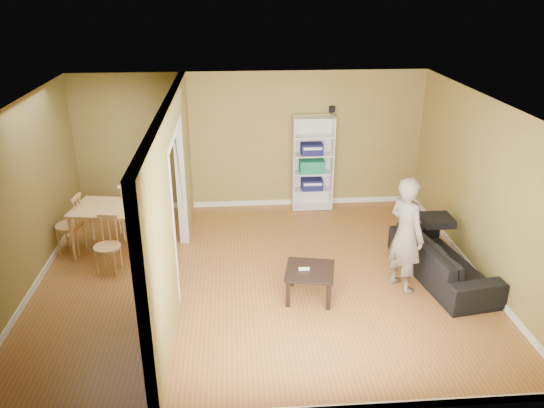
% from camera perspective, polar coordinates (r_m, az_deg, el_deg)
% --- Properties ---
extents(room_shell, '(6.50, 6.50, 6.50)m').
position_cam_1_polar(room_shell, '(7.41, -1.42, 0.77)').
color(room_shell, '#A35D3C').
rests_on(room_shell, ground).
extents(partition, '(0.22, 5.50, 2.60)m').
position_cam_1_polar(partition, '(7.46, -10.67, 0.49)').
color(partition, olive).
rests_on(partition, ground).
extents(wall_speaker, '(0.10, 0.10, 0.10)m').
position_cam_1_polar(wall_speaker, '(9.97, 6.48, 10.10)').
color(wall_speaker, black).
rests_on(wall_speaker, room_shell).
extents(sofa, '(2.15, 1.18, 0.78)m').
position_cam_1_polar(sofa, '(8.22, 17.95, -5.10)').
color(sofa, black).
rests_on(sofa, ground).
extents(person, '(0.89, 0.81, 1.98)m').
position_cam_1_polar(person, '(7.52, 14.31, -2.22)').
color(person, slate).
rests_on(person, ground).
extents(bookshelf, '(0.76, 0.33, 1.80)m').
position_cam_1_polar(bookshelf, '(10.09, 4.37, 4.45)').
color(bookshelf, white).
rests_on(bookshelf, ground).
extents(paper_box_navy_a, '(0.40, 0.26, 0.20)m').
position_cam_1_polar(paper_box_navy_a, '(10.19, 4.31, 2.15)').
color(paper_box_navy_a, navy).
rests_on(paper_box_navy_a, bookshelf).
extents(paper_box_teal, '(0.46, 0.30, 0.24)m').
position_cam_1_polar(paper_box_teal, '(10.06, 4.30, 4.11)').
color(paper_box_teal, '#167257').
rests_on(paper_box_teal, bookshelf).
extents(paper_box_navy_b, '(0.40, 0.26, 0.21)m').
position_cam_1_polar(paper_box_navy_b, '(9.96, 4.30, 5.94)').
color(paper_box_navy_b, '#0E244D').
rests_on(paper_box_navy_b, bookshelf).
extents(coffee_table, '(0.66, 0.66, 0.44)m').
position_cam_1_polar(coffee_table, '(7.37, 4.09, -7.49)').
color(coffee_table, black).
rests_on(coffee_table, ground).
extents(game_controller, '(0.15, 0.04, 0.03)m').
position_cam_1_polar(game_controller, '(7.32, 3.46, -6.97)').
color(game_controller, white).
rests_on(game_controller, coffee_table).
extents(dining_table, '(1.26, 0.84, 0.79)m').
position_cam_1_polar(dining_table, '(8.77, -16.59, -0.78)').
color(dining_table, tan).
rests_on(dining_table, ground).
extents(chair_left, '(0.51, 0.51, 0.98)m').
position_cam_1_polar(chair_left, '(9.10, -20.96, -2.01)').
color(chair_left, tan).
rests_on(chair_left, ground).
extents(chair_near, '(0.46, 0.46, 0.88)m').
position_cam_1_polar(chair_near, '(8.32, -17.34, -4.28)').
color(chair_near, tan).
rests_on(chair_near, ground).
extents(chair_far, '(0.61, 0.61, 1.02)m').
position_cam_1_polar(chair_far, '(9.35, -15.11, -0.42)').
color(chair_far, tan).
rests_on(chair_far, ground).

